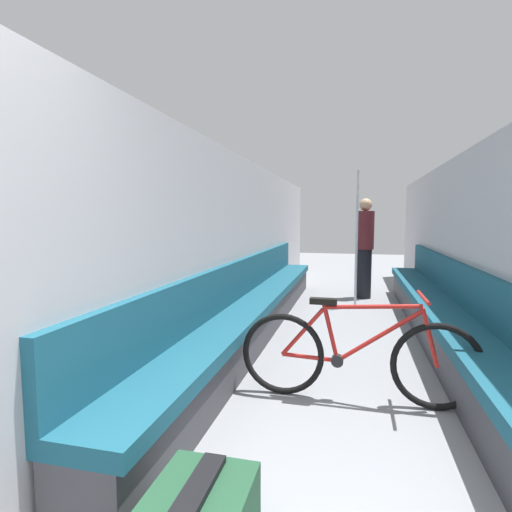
{
  "coord_description": "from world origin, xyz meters",
  "views": [
    {
      "loc": [
        0.09,
        -0.51,
        1.37
      ],
      "look_at": [
        -0.92,
        3.56,
        0.97
      ],
      "focal_mm": 28.0,
      "sensor_mm": 36.0,
      "label": 1
    }
  ],
  "objects_px": {
    "bench_seat_row_right": "(444,320)",
    "passenger_standing": "(365,247)",
    "grab_pole_near": "(357,242)",
    "bench_seat_row_left": "(256,309)",
    "bicycle": "(356,357)"
  },
  "relations": [
    {
      "from": "passenger_standing",
      "to": "bicycle",
      "type": "bearing_deg",
      "value": -72.26
    },
    {
      "from": "bench_seat_row_left",
      "to": "bench_seat_row_right",
      "type": "xyz_separation_m",
      "value": [
        2.06,
        0.0,
        0.0
      ]
    },
    {
      "from": "bench_seat_row_left",
      "to": "grab_pole_near",
      "type": "bearing_deg",
      "value": 55.82
    },
    {
      "from": "bench_seat_row_left",
      "to": "bench_seat_row_right",
      "type": "distance_m",
      "value": 2.06
    },
    {
      "from": "passenger_standing",
      "to": "bench_seat_row_right",
      "type": "bearing_deg",
      "value": -52.93
    },
    {
      "from": "bench_seat_row_right",
      "to": "grab_pole_near",
      "type": "xyz_separation_m",
      "value": [
        -0.91,
        1.69,
        0.72
      ]
    },
    {
      "from": "grab_pole_near",
      "to": "passenger_standing",
      "type": "relative_size",
      "value": 1.23
    },
    {
      "from": "bench_seat_row_left",
      "to": "passenger_standing",
      "type": "height_order",
      "value": "passenger_standing"
    },
    {
      "from": "grab_pole_near",
      "to": "passenger_standing",
      "type": "bearing_deg",
      "value": 80.06
    },
    {
      "from": "bench_seat_row_right",
      "to": "passenger_standing",
      "type": "relative_size",
      "value": 3.77
    },
    {
      "from": "bench_seat_row_right",
      "to": "passenger_standing",
      "type": "xyz_separation_m",
      "value": [
        -0.77,
        2.48,
        0.58
      ]
    },
    {
      "from": "grab_pole_near",
      "to": "bench_seat_row_left",
      "type": "bearing_deg",
      "value": -124.18
    },
    {
      "from": "bench_seat_row_right",
      "to": "bicycle",
      "type": "xyz_separation_m",
      "value": [
        -0.91,
        -1.54,
        0.05
      ]
    },
    {
      "from": "bicycle",
      "to": "grab_pole_near",
      "type": "xyz_separation_m",
      "value": [
        0.0,
        3.22,
        0.67
      ]
    },
    {
      "from": "bench_seat_row_right",
      "to": "passenger_standing",
      "type": "distance_m",
      "value": 2.66
    }
  ]
}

